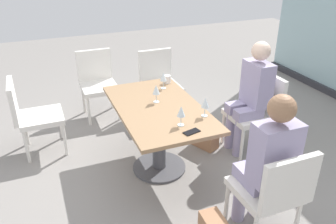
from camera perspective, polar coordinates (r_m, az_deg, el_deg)
The scene contains 16 objects.
ground_plane at distance 3.74m, azimuth -1.44°, elevation -9.19°, with size 12.00×12.00×0.00m, color gray.
dining_table_main at distance 3.45m, azimuth -1.54°, elevation -1.85°, with size 1.39×0.80×0.73m.
chair_near_window at distance 3.99m, azimuth 14.58°, elevation 0.63°, with size 0.46×0.51×0.87m.
chair_far_right at distance 2.79m, azimuth 16.97°, elevation -12.19°, with size 0.50×0.46×0.87m.
chair_side_end at distance 4.75m, azimuth -11.58°, elevation 5.22°, with size 0.50×0.46×0.87m.
chair_far_left at distance 4.66m, azimuth -1.47°, elevation 5.37°, with size 0.50×0.46×0.87m.
chair_front_left at distance 4.05m, azimuth -21.72°, elevation -0.09°, with size 0.46×0.50×0.87m.
person_near_window at distance 3.85m, azimuth 13.59°, elevation 3.09°, with size 0.34×0.39×1.26m.
person_far_right at distance 2.73m, azimuth 16.16°, elevation -7.59°, with size 0.39×0.34×1.26m.
wine_glass_0 at distance 2.97m, azimuth 2.18°, elevation 0.05°, with size 0.07×0.07×0.18m.
wine_glass_1 at distance 3.14m, azimuth 6.16°, elevation 1.49°, with size 0.07×0.07×0.18m.
wine_glass_2 at distance 3.40m, azimuth -1.97°, elevation 3.67°, with size 0.07×0.07×0.18m.
wine_glass_3 at distance 3.73m, azimuth -0.77°, elevation 5.80°, with size 0.07×0.07×0.18m.
coffee_cup at distance 3.91m, azimuth -0.11°, elevation 5.45°, with size 0.08×0.08×0.09m, color white.
cell_phone_on_table at distance 2.92m, azimuth 3.94°, elevation -3.30°, with size 0.07×0.14×0.01m, color black.
handbag_0 at distance 4.05m, azimuth 6.13°, elevation -3.92°, with size 0.30×0.16×0.28m, color #A3704C.
Camera 1 is at (2.84, -1.04, 2.19)m, focal length 36.89 mm.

